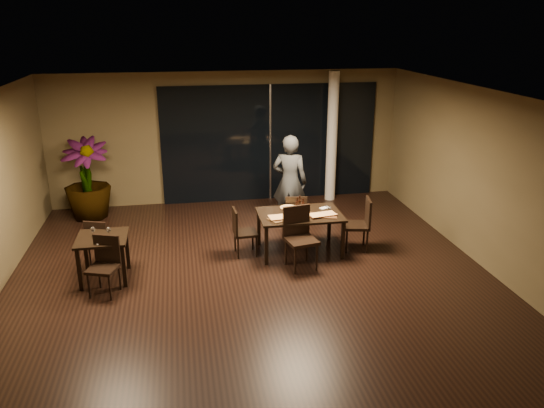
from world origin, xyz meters
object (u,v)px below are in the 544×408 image
(chair_main_right, at_px, (361,221))
(bottle_c, at_px, (300,204))
(diner, at_px, (290,182))
(chair_side_near, at_px, (105,262))
(chair_main_near, at_px, (299,234))
(potted_plant, at_px, (87,179))
(main_table, at_px, (300,217))
(chair_main_left, at_px, (241,229))
(side_table, at_px, (103,244))
(bottle_b, at_px, (303,206))
(chair_side_far, at_px, (100,240))
(chair_main_far, at_px, (296,214))
(bottle_a, at_px, (297,205))

(chair_main_right, bearing_deg, bottle_c, -87.24)
(diner, bearing_deg, chair_side_near, 54.48)
(chair_main_near, height_order, potted_plant, potted_plant)
(chair_side_near, distance_m, potted_plant, 3.58)
(main_table, relative_size, chair_main_left, 1.70)
(main_table, relative_size, side_table, 1.88)
(chair_main_left, relative_size, bottle_b, 3.08)
(chair_main_near, height_order, chair_main_left, chair_main_near)
(main_table, height_order, chair_side_far, chair_side_far)
(chair_main_left, bearing_deg, chair_side_far, 87.96)
(bottle_c, bearing_deg, bottle_b, -66.85)
(chair_main_far, xyz_separation_m, bottle_b, (-0.02, -0.64, 0.39))
(potted_plant, bearing_deg, chair_side_near, -78.08)
(bottle_b, bearing_deg, side_table, -172.01)
(bottle_c, bearing_deg, main_table, -97.77)
(potted_plant, bearing_deg, bottle_c, -31.15)
(main_table, xyz_separation_m, potted_plant, (-4.06, 2.54, 0.19))
(chair_main_right, xyz_separation_m, bottle_c, (-1.13, 0.16, 0.35))
(chair_main_far, xyz_separation_m, chair_main_left, (-1.14, -0.57, -0.01))
(side_table, relative_size, chair_side_far, 0.92)
(potted_plant, bearing_deg, bottle_a, -31.45)
(chair_main_far, distance_m, diner, 0.80)
(chair_main_near, xyz_separation_m, potted_plant, (-3.92, 3.10, 0.27))
(potted_plant, relative_size, bottle_a, 6.00)
(chair_side_near, bearing_deg, diner, 53.16)
(bottle_a, distance_m, bottle_b, 0.12)
(chair_main_near, relative_size, bottle_c, 3.39)
(side_table, bearing_deg, chair_main_left, 13.48)
(diner, xyz_separation_m, bottle_b, (-0.03, -1.29, -0.07))
(chair_main_right, relative_size, bottle_a, 3.43)
(bottle_a, bearing_deg, bottle_c, 2.69)
(chair_side_near, relative_size, bottle_c, 2.92)
(side_table, bearing_deg, chair_side_near, -80.33)
(chair_main_right, bearing_deg, chair_side_far, -80.26)
(main_table, relative_size, bottle_c, 4.78)
(chair_main_right, relative_size, potted_plant, 0.57)
(chair_main_right, distance_m, bottle_c, 1.20)
(chair_main_left, height_order, chair_side_far, chair_main_left)
(main_table, height_order, diner, diner)
(chair_side_near, height_order, bottle_a, bottle_a)
(main_table, height_order, chair_main_right, chair_main_right)
(chair_main_near, xyz_separation_m, bottle_c, (0.15, 0.64, 0.31))
(chair_main_near, height_order, chair_side_far, chair_main_near)
(main_table, distance_m, bottle_b, 0.22)
(chair_main_far, bearing_deg, bottle_c, 93.43)
(diner, distance_m, bottle_c, 1.20)
(bottle_a, height_order, bottle_b, bottle_a)
(chair_main_far, bearing_deg, chair_side_near, 34.37)
(chair_main_near, bearing_deg, chair_side_near, 175.63)
(chair_main_near, bearing_deg, chair_side_far, 159.13)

